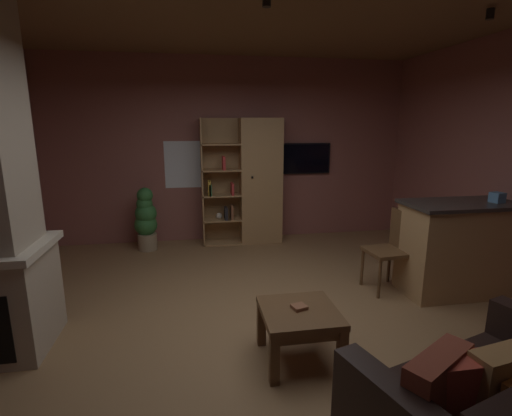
{
  "coord_description": "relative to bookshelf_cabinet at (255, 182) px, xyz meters",
  "views": [
    {
      "loc": [
        -0.61,
        -3.22,
        1.87
      ],
      "look_at": [
        0.0,
        0.4,
        1.05
      ],
      "focal_mm": 26.38,
      "sensor_mm": 36.0,
      "label": 1
    }
  ],
  "objects": [
    {
      "name": "track_light_spot_1",
      "position": [
        -0.34,
        -2.62,
        1.85
      ],
      "size": [
        0.07,
        0.07,
        0.09
      ],
      "primitive_type": "cylinder",
      "color": "black"
    },
    {
      "name": "track_light_spot_2",
      "position": [
        1.69,
        -2.6,
        1.85
      ],
      "size": [
        0.07,
        0.07,
        0.09
      ],
      "primitive_type": "cylinder",
      "color": "black"
    },
    {
      "name": "dining_chair",
      "position": [
        1.24,
        -2.08,
        -0.44
      ],
      "size": [
        0.46,
        0.46,
        0.92
      ],
      "color": "brown",
      "rests_on": "ground"
    },
    {
      "name": "window_pane_back",
      "position": [
        -1.09,
        0.24,
        0.27
      ],
      "size": [
        0.61,
        0.01,
        0.74
      ],
      "primitive_type": "cube",
      "color": "white"
    },
    {
      "name": "tissue_box",
      "position": [
        2.27,
        -2.33,
        0.13
      ],
      "size": [
        0.14,
        0.14,
        0.11
      ],
      "primitive_type": "cube",
      "rotation": [
        0.0,
        0.0,
        0.16
      ],
      "color": "#598CBF",
      "rests_on": "kitchen_bar_counter"
    },
    {
      "name": "wall_back",
      "position": [
        -0.35,
        0.27,
        0.48
      ],
      "size": [
        5.87,
        0.06,
        2.89
      ],
      "primitive_type": "cube",
      "color": "#8E544C",
      "rests_on": "ground"
    },
    {
      "name": "kitchen_bar_counter",
      "position": [
        2.07,
        -2.27,
        -0.45
      ],
      "size": [
        1.55,
        0.65,
        1.04
      ],
      "color": "#A87F51",
      "rests_on": "ground"
    },
    {
      "name": "floor",
      "position": [
        -0.35,
        -2.6,
        -0.98
      ],
      "size": [
        5.75,
        5.7,
        0.02
      ],
      "primitive_type": "cube",
      "color": "olive",
      "rests_on": "ground"
    },
    {
      "name": "table_book_0",
      "position": [
        -0.17,
        -3.18,
        -0.52
      ],
      "size": [
        0.13,
        0.13,
        0.03
      ],
      "primitive_type": "cube",
      "rotation": [
        0.0,
        0.0,
        0.27
      ],
      "color": "brown",
      "rests_on": "coffee_table"
    },
    {
      "name": "coffee_table",
      "position": [
        -0.17,
        -3.19,
        -0.62
      ],
      "size": [
        0.6,
        0.6,
        0.44
      ],
      "color": "brown",
      "rests_on": "ground"
    },
    {
      "name": "wall_mounted_tv",
      "position": [
        0.86,
        0.21,
        0.34
      ],
      "size": [
        0.89,
        0.06,
        0.5
      ],
      "color": "black"
    },
    {
      "name": "bookshelf_cabinet",
      "position": [
        0.0,
        0.0,
        0.0
      ],
      "size": [
        1.25,
        0.41,
        1.96
      ],
      "color": "#A87F51",
      "rests_on": "ground"
    },
    {
      "name": "potted_floor_plant",
      "position": [
        -1.69,
        -0.13,
        -0.49
      ],
      "size": [
        0.34,
        0.35,
        0.95
      ],
      "color": "#9E896B",
      "rests_on": "ground"
    }
  ]
}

